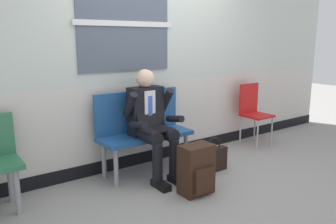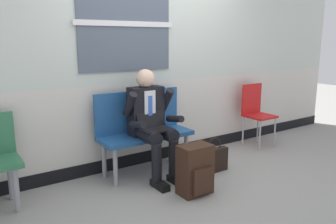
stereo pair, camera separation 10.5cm
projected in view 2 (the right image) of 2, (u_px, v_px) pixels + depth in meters
The scene contains 7 objects.
ground_plane at pixel (186, 174), 3.96m from camera, with size 18.00×18.00×0.00m, color gray.
station_wall at pixel (154, 43), 4.18m from camera, with size 6.98×0.16×3.03m.
bench_with_person at pixel (143, 126), 3.97m from camera, with size 1.11×0.42×0.96m.
person_seated at pixel (152, 121), 3.79m from camera, with size 0.57×0.70×1.23m.
backpack at pixel (195, 170), 3.42m from camera, with size 0.34×0.26×0.52m.
handbag at pixel (214, 160), 4.00m from camera, with size 0.38×0.09×0.43m.
folding_chair at pixel (256, 109), 4.96m from camera, with size 0.38×0.38×0.91m.
Camera 2 is at (-2.26, -2.96, 1.55)m, focal length 36.05 mm.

